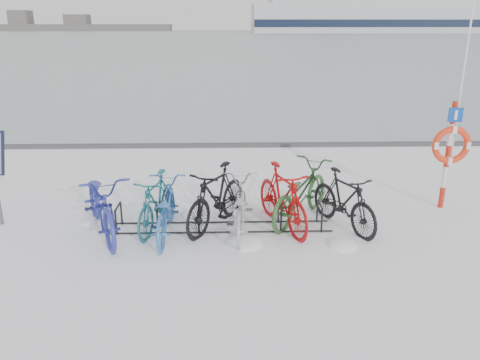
{
  "coord_description": "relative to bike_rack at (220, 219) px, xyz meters",
  "views": [
    {
      "loc": [
        0.15,
        -7.74,
        3.5
      ],
      "look_at": [
        0.38,
        0.6,
        0.71
      ],
      "focal_mm": 35.0,
      "sensor_mm": 36.0,
      "label": 1
    }
  ],
  "objects": [
    {
      "name": "ice_sheet",
      "position": [
        0.0,
        155.0,
        -0.17
      ],
      "size": [
        400.0,
        298.0,
        0.02
      ],
      "primitive_type": "cube",
      "color": "#9DABB2",
      "rests_on": "ground"
    },
    {
      "name": "bike_4",
      "position": [
        0.34,
        -0.15,
        0.31
      ],
      "size": [
        0.75,
        1.91,
        0.99
      ],
      "primitive_type": "imported",
      "rotation": [
        0.0,
        0.0,
        3.09
      ],
      "color": "#9DA0A4",
      "rests_on": "ground"
    },
    {
      "name": "ground",
      "position": [
        0.0,
        0.0,
        -0.18
      ],
      "size": [
        900.0,
        900.0,
        0.0
      ],
      "primitive_type": "plane",
      "color": "white",
      "rests_on": "ground"
    },
    {
      "name": "bike_5",
      "position": [
        1.13,
        0.06,
        0.4
      ],
      "size": [
        1.16,
        2.02,
        1.17
      ],
      "primitive_type": "imported",
      "rotation": [
        0.0,
        0.0,
        0.34
      ],
      "color": "#B20C0D",
      "rests_on": "ground"
    },
    {
      "name": "bike_3",
      "position": [
        -0.06,
        0.12,
        0.4
      ],
      "size": [
        1.45,
        1.95,
        1.17
      ],
      "primitive_type": "imported",
      "rotation": [
        0.0,
        0.0,
        -0.52
      ],
      "color": "black",
      "rests_on": "ground"
    },
    {
      "name": "quay_edge",
      "position": [
        0.0,
        5.9,
        -0.13
      ],
      "size": [
        400.0,
        0.25,
        0.1
      ],
      "primitive_type": "cube",
      "color": "#3F3F42",
      "rests_on": "ground"
    },
    {
      "name": "bike_rack",
      "position": [
        0.0,
        0.0,
        0.0
      ],
      "size": [
        4.0,
        0.48,
        0.46
      ],
      "color": "black",
      "rests_on": "ground"
    },
    {
      "name": "bike_6",
      "position": [
        1.5,
        0.42,
        0.37
      ],
      "size": [
        1.81,
        2.16,
        1.11
      ],
      "primitive_type": "imported",
      "rotation": [
        0.0,
        0.0,
        2.54
      ],
      "color": "#2B5829",
      "rests_on": "ground"
    },
    {
      "name": "lifebuoy_station",
      "position": [
        4.43,
        0.84,
        1.12
      ],
      "size": [
        0.75,
        0.22,
        3.87
      ],
      "color": "red",
      "rests_on": "ground"
    },
    {
      "name": "bike_0",
      "position": [
        -2.05,
        -0.12,
        0.41
      ],
      "size": [
        1.65,
        2.39,
        1.19
      ],
      "primitive_type": "imported",
      "rotation": [
        0.0,
        0.0,
        0.42
      ],
      "color": "#2C339B",
      "rests_on": "ground"
    },
    {
      "name": "bike_2",
      "position": [
        -0.94,
        -0.22,
        0.31
      ],
      "size": [
        0.67,
        1.88,
        0.98
      ],
      "primitive_type": "imported",
      "rotation": [
        0.0,
        0.0,
        3.13
      ],
      "color": "#356AB5",
      "rests_on": "ground"
    },
    {
      "name": "bike_1",
      "position": [
        -1.12,
        0.08,
        0.34
      ],
      "size": [
        0.88,
        1.8,
        1.04
      ],
      "primitive_type": "imported",
      "rotation": [
        0.0,
        0.0,
        -0.23
      ],
      "color": "#185E6B",
      "rests_on": "ground"
    },
    {
      "name": "cruise_ferry",
      "position": [
        77.1,
        197.77,
        11.79
      ],
      "size": [
        133.82,
        25.25,
        43.97
      ],
      "color": "silver",
      "rests_on": "ground"
    },
    {
      "name": "bike_7",
      "position": [
        2.23,
        0.01,
        0.36
      ],
      "size": [
        1.21,
        1.84,
        1.08
      ],
      "primitive_type": "imported",
      "rotation": [
        0.0,
        0.0,
        0.43
      ],
      "color": "black",
      "rests_on": "ground"
    },
    {
      "name": "snow_drifts",
      "position": [
        0.58,
        -0.15,
        -0.18
      ],
      "size": [
        5.43,
        1.99,
        0.22
      ],
      "color": "white",
      "rests_on": "ground"
    }
  ]
}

